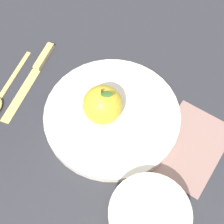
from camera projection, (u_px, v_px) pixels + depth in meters
name	position (u px, v px, depth m)	size (l,w,h in m)	color
ground_plane	(97.00, 114.00, 0.63)	(2.40, 2.40, 0.00)	#2D2D33
dinner_plate	(112.00, 115.00, 0.62)	(0.25, 0.25, 0.02)	silver
apple	(103.00, 105.00, 0.58)	(0.07, 0.07, 0.08)	gold
side_bowl	(149.00, 216.00, 0.51)	(0.13, 0.13, 0.04)	silver
knife	(34.00, 73.00, 0.67)	(0.08, 0.19, 0.01)	#D8B766
linen_napkin	(190.00, 146.00, 0.59)	(0.11, 0.16, 0.00)	gray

